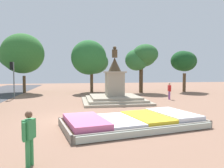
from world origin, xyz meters
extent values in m
plane|color=#8C6651|center=(0.00, 0.00, 0.00)|extent=(75.63, 75.63, 0.00)
cube|color=#38281C|center=(2.60, -1.95, 0.15)|extent=(7.07, 4.47, 0.30)
cube|color=gray|center=(2.93, -3.59, 0.17)|extent=(6.65, 1.43, 0.34)
cube|color=gray|center=(2.27, -0.32, 0.17)|extent=(6.65, 1.43, 0.34)
cube|color=gray|center=(-0.67, -2.61, 0.17)|extent=(0.78, 3.39, 0.34)
cube|color=gray|center=(5.87, -1.30, 0.17)|extent=(0.78, 3.39, 0.34)
cube|color=#D86699|center=(0.26, -2.42, 0.44)|extent=(2.16, 3.29, 0.27)
cube|color=white|center=(1.82, -2.11, 0.37)|extent=(2.16, 3.29, 0.13)
cube|color=yellow|center=(3.38, -1.80, 0.39)|extent=(2.16, 3.29, 0.17)
cube|color=white|center=(4.94, -1.48, 0.42)|extent=(2.16, 3.29, 0.24)
cube|color=#B2BCAD|center=(2.94, -3.64, 0.17)|extent=(6.34, 1.46, 0.27)
cube|color=#9F9580|center=(3.26, 6.49, 0.09)|extent=(5.59, 5.59, 0.19)
cube|color=#A09581|center=(3.26, 6.49, 0.28)|extent=(4.85, 4.85, 0.19)
cube|color=gray|center=(3.26, 6.49, 0.47)|extent=(4.10, 4.10, 0.19)
cube|color=#9E937F|center=(3.26, 6.49, 1.57)|extent=(1.49, 1.49, 2.02)
cube|color=#9E937F|center=(3.26, 6.49, 2.64)|extent=(1.76, 1.76, 0.12)
cone|color=#473823|center=(3.26, 6.49, 3.30)|extent=(1.12, 1.12, 1.20)
cylinder|color=#473823|center=(3.26, 6.49, 4.25)|extent=(0.48, 0.48, 0.70)
sphere|color=#473823|center=(3.26, 6.49, 4.75)|extent=(0.30, 0.30, 0.30)
cylinder|color=#473823|center=(3.32, 6.79, 4.39)|extent=(0.21, 0.63, 0.39)
cylinder|color=slate|center=(-6.12, 10.62, 1.82)|extent=(0.12, 0.12, 3.64)
cube|color=black|center=(-6.32, 10.63, 3.24)|extent=(0.26, 0.30, 0.80)
cylinder|color=#4B0808|center=(-6.45, 10.64, 3.50)|extent=(0.04, 0.14, 0.14)
cylinder|color=#543E08|center=(-6.45, 10.64, 3.24)|extent=(0.04, 0.14, 0.14)
cylinder|color=green|center=(-6.45, 10.64, 2.97)|extent=(0.04, 0.14, 0.14)
cylinder|color=#338C4C|center=(-1.54, -5.96, 0.40)|extent=(0.13, 0.13, 0.79)
cylinder|color=#338C4C|center=(-1.47, -5.79, 0.40)|extent=(0.13, 0.13, 0.79)
cube|color=#338C4C|center=(-1.51, -5.87, 1.08)|extent=(0.34, 0.43, 0.56)
cylinder|color=#338C4C|center=(-1.59, -6.10, 1.05)|extent=(0.09, 0.09, 0.53)
cylinder|color=#338C4C|center=(-1.42, -5.65, 1.05)|extent=(0.09, 0.09, 0.53)
sphere|color=brown|center=(-1.51, -5.87, 1.49)|extent=(0.21, 0.21, 0.21)
cylinder|color=#8C4C99|center=(8.78, 7.43, 0.40)|extent=(0.13, 0.13, 0.81)
cylinder|color=#8C4C99|center=(8.76, 7.25, 0.40)|extent=(0.13, 0.13, 0.81)
cube|color=red|center=(8.77, 7.34, 1.09)|extent=(0.25, 0.40, 0.57)
cylinder|color=red|center=(8.79, 7.58, 1.07)|extent=(0.09, 0.09, 0.54)
cylinder|color=red|center=(8.75, 7.10, 1.07)|extent=(0.09, 0.09, 0.54)
sphere|color=tan|center=(8.77, 7.34, 1.51)|extent=(0.21, 0.21, 0.21)
cylinder|color=brown|center=(-6.50, 16.92, 1.07)|extent=(0.37, 0.37, 2.14)
ellipsoid|color=#2B6E35|center=(-7.47, 17.64, 4.70)|extent=(4.45, 4.40, 3.54)
ellipsoid|color=#316E2F|center=(-6.37, 15.84, 4.86)|extent=(5.11, 4.87, 4.82)
cylinder|color=brown|center=(14.15, 14.52, 1.22)|extent=(0.41, 0.41, 2.44)
ellipsoid|color=#174920|center=(13.52, 13.91, 4.05)|extent=(2.97, 2.97, 2.57)
ellipsoid|color=#1C4C22|center=(14.40, 14.99, 4.05)|extent=(3.07, 3.33, 2.69)
cylinder|color=brown|center=(1.98, 15.82, 1.31)|extent=(0.39, 0.39, 2.62)
ellipsoid|color=#306833|center=(2.29, 16.68, 3.92)|extent=(3.98, 3.41, 3.12)
ellipsoid|color=#2C6E32|center=(1.59, 15.14, 4.43)|extent=(4.39, 3.93, 4.29)
cylinder|color=#4C3823|center=(8.13, 14.32, 1.64)|extent=(0.48, 0.48, 3.28)
ellipsoid|color=#2D6731|center=(8.48, 13.78, 4.82)|extent=(3.15, 3.21, 2.49)
ellipsoid|color=#2F6C35|center=(7.54, 14.31, 4.14)|extent=(2.90, 3.06, 2.66)
ellipsoid|color=#306735|center=(8.55, 14.74, 4.56)|extent=(3.18, 3.03, 2.50)
camera|label=1|loc=(-0.23, -12.27, 2.71)|focal=35.00mm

